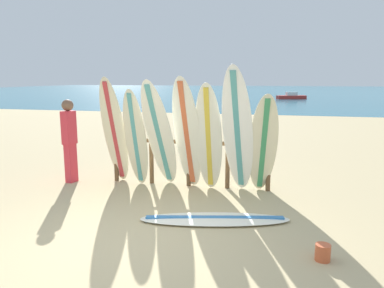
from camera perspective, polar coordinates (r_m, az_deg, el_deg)
The scene contains 14 objects.
ground_plane at distance 5.15m, azimuth -10.26°, elevation -15.02°, with size 120.00×120.00×0.00m, color tan.
ocean_water at distance 62.32m, azimuth 11.50°, elevation 8.05°, with size 120.00×80.00×0.01m, color teal.
surfboard_rack at distance 7.44m, azimuth -0.53°, elevation -1.63°, with size 3.29×0.09×1.05m.
surfboard_leaning_far_left at distance 7.61m, azimuth -11.97°, elevation 1.92°, with size 0.48×0.78×2.22m.
surfboard_leaning_left at distance 7.38m, azimuth -8.75°, elevation 0.86°, with size 0.50×0.58×1.99m.
surfboard_leaning_center_left at distance 7.15m, azimuth -5.08°, elevation 1.40°, with size 0.71×1.12×2.18m.
surfboard_leaning_center at distance 7.07m, azimuth -0.75°, elevation 1.57°, with size 0.67×0.80×2.23m.
surfboard_leaning_center_right at distance 6.96m, azimuth 2.60°, elevation 0.92°, with size 0.55×0.60×2.11m.
surfboard_leaning_right at distance 6.77m, azimuth 7.11°, elevation 1.93°, with size 0.69×1.03×2.42m.
surfboard_leaning_far_right at distance 6.89m, azimuth 11.01°, elevation -0.11°, with size 0.66×0.86×1.93m.
surfboard_lying_on_sand at distance 5.78m, azimuth 3.55°, elevation -11.57°, with size 2.38×1.05×0.08m.
beachgoer_standing at distance 8.06m, azimuth -18.51°, elevation 1.00°, with size 0.24×0.31×1.75m.
small_boat_offshore at distance 39.94m, azimuth 15.18°, elevation 7.14°, with size 3.13×1.95×0.71m.
sand_bucket at distance 4.89m, azimuth 19.65°, elevation -15.59°, with size 0.18×0.18×0.20m, color #CC5933.
Camera 1 is at (1.90, -4.26, 2.18)m, focal length 34.32 mm.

